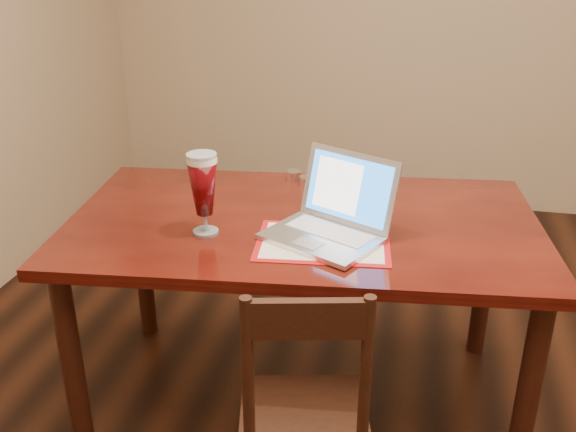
# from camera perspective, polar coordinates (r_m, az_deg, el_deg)

# --- Properties ---
(dining_table) EXTENTS (1.76, 1.12, 1.07)m
(dining_table) POSITION_cam_1_polar(r_m,az_deg,el_deg) (2.32, 1.20, -2.23)
(dining_table) COLOR #55130B
(dining_table) RESTS_ON ground
(dining_chair) EXTENTS (0.45, 0.44, 0.90)m
(dining_chair) POSITION_cam_1_polar(r_m,az_deg,el_deg) (1.97, 1.46, -17.46)
(dining_chair) COLOR black
(dining_chair) RESTS_ON ground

